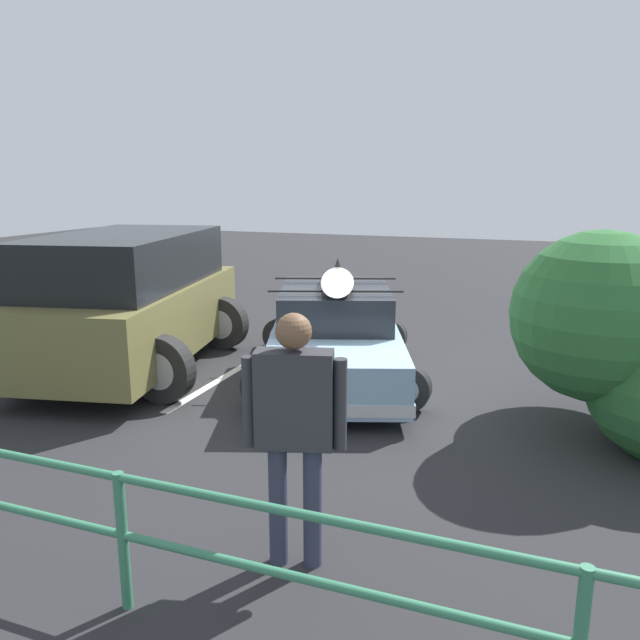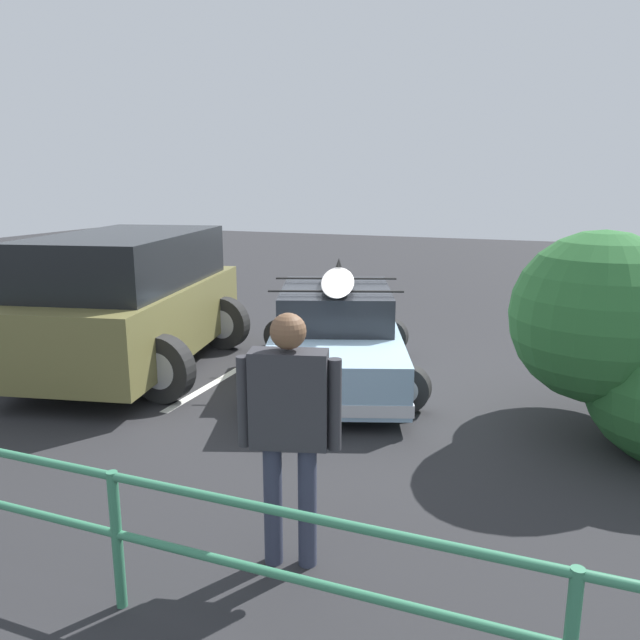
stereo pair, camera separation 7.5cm
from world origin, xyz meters
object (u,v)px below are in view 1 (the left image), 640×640
(person_bystander, at_px, (294,418))
(sedan_car, at_px, (335,336))
(suv_car, at_px, (128,300))
(bush_near_left, at_px, (620,332))

(person_bystander, bearing_deg, sedan_car, -74.70)
(sedan_car, bearing_deg, person_bystander, 105.30)
(sedan_car, distance_m, suv_car, 3.01)
(person_bystander, height_order, bush_near_left, bush_near_left)
(suv_car, height_order, bush_near_left, bush_near_left)
(suv_car, xyz_separation_m, bush_near_left, (-6.34, 0.29, 0.15))
(bush_near_left, bearing_deg, sedan_car, -15.32)
(person_bystander, relative_size, bush_near_left, 0.70)
(sedan_car, height_order, person_bystander, person_bystander)
(person_bystander, distance_m, bush_near_left, 3.99)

